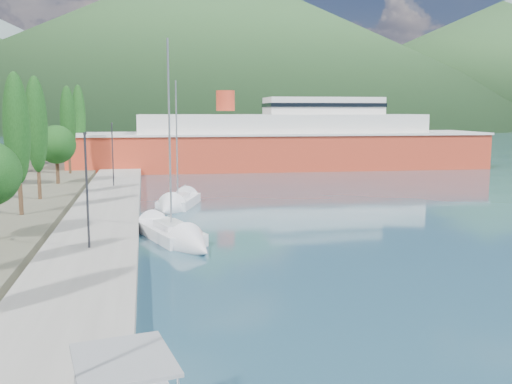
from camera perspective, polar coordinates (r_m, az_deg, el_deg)
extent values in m
plane|color=#264B5C|center=(136.99, -8.62, 4.63)|extent=(1400.00, 1400.00, 0.00)
cube|color=gray|center=(43.38, -14.90, -2.20)|extent=(5.00, 88.00, 0.80)
cone|color=slate|center=(706.70, -4.20, 14.68)|extent=(760.00, 760.00, 180.00)
cone|color=slate|center=(752.05, 23.99, 12.09)|extent=(640.00, 640.00, 140.00)
cone|color=#2B4E27|center=(422.08, -4.96, 14.75)|extent=(480.00, 480.00, 115.00)
cone|color=#2B4E27|center=(479.02, 23.17, 11.84)|extent=(420.00, 420.00, 90.00)
cylinder|color=#47301E|center=(43.38, -22.46, -0.68)|extent=(0.30, 0.30, 2.19)
ellipsoid|color=#154114|center=(42.96, -22.82, 5.90)|extent=(1.80, 1.80, 7.76)
cylinder|color=#47301E|center=(50.63, -20.84, 0.59)|extent=(0.30, 0.30, 2.23)
ellipsoid|color=#154114|center=(50.27, -21.13, 6.32)|extent=(1.80, 1.80, 7.89)
cylinder|color=#47301E|center=(60.83, -19.22, 1.92)|extent=(0.36, 0.36, 2.41)
sphere|color=#154114|center=(60.62, -19.34, 4.51)|extent=(3.86, 3.86, 3.86)
cylinder|color=#47301E|center=(70.57, -18.12, 2.69)|extent=(0.30, 0.30, 2.25)
ellipsoid|color=#154114|center=(70.31, -18.30, 6.83)|extent=(1.80, 1.80, 7.96)
cylinder|color=#47301E|center=(82.25, -17.14, 3.49)|extent=(0.30, 0.30, 2.39)
ellipsoid|color=#154114|center=(82.03, -17.30, 7.27)|extent=(1.80, 1.80, 8.48)
cylinder|color=#2D2D33|center=(30.91, -16.55, 0.07)|extent=(0.12, 0.12, 6.00)
cube|color=#2D2D33|center=(30.91, -16.73, 5.65)|extent=(0.15, 0.50, 0.12)
cylinder|color=#2D2D33|center=(56.65, -14.14, 3.63)|extent=(0.12, 0.12, 6.00)
cube|color=#2D2D33|center=(56.76, -14.23, 6.67)|extent=(0.15, 0.50, 0.12)
cube|color=gray|center=(13.67, -13.14, -16.00)|extent=(2.58, 2.90, 0.09)
cube|color=silver|center=(36.50, -8.69, -4.15)|extent=(4.38, 7.10, 0.94)
cube|color=silver|center=(35.97, -8.46, -3.30)|extent=(2.21, 2.99, 0.37)
cylinder|color=silver|center=(35.30, -8.65, 5.66)|extent=(0.12, 0.12, 11.53)
cone|color=silver|center=(32.63, -6.02, -5.56)|extent=(3.27, 3.72, 2.41)
cube|color=silver|center=(48.59, -7.70, -1.08)|extent=(4.11, 6.14, 0.97)
cube|color=silver|center=(48.13, -7.83, -0.39)|extent=(2.11, 2.61, 0.38)
cylinder|color=silver|center=(47.67, -7.93, 5.18)|extent=(0.12, 0.12, 9.69)
cone|color=silver|center=(45.14, -8.85, -1.80)|extent=(3.17, 3.28, 2.48)
cube|color=red|center=(80.36, 2.54, 3.92)|extent=(57.21, 13.97, 5.48)
cube|color=silver|center=(80.21, 2.55, 5.87)|extent=(57.62, 14.34, 0.29)
cube|color=silver|center=(80.17, 2.55, 6.71)|extent=(39.54, 11.28, 2.94)
cube|color=silver|center=(81.52, 6.66, 8.55)|extent=(16.18, 7.90, 2.35)
cylinder|color=red|center=(78.99, -3.08, 9.10)|extent=(2.55, 2.55, 2.74)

